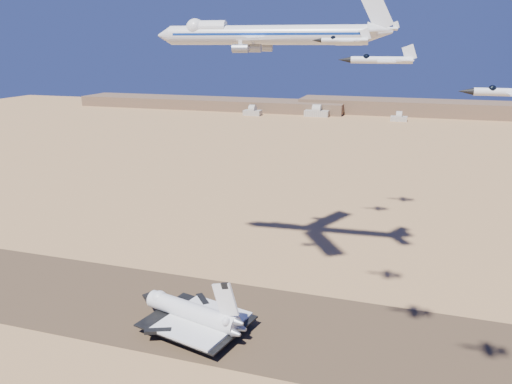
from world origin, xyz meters
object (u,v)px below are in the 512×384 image
(chase_jet_b, at_px, (380,60))
(chase_jet_c, at_px, (508,92))
(chase_jet_d, at_px, (348,44))
(chase_jet_a, at_px, (343,40))
(crew_b, at_px, (216,342))
(shuttle, at_px, (191,313))
(crew_a, at_px, (200,349))
(carrier_747, at_px, (259,35))
(chase_jet_e, at_px, (382,29))
(crew_c, at_px, (201,345))

(chase_jet_b, bearing_deg, chase_jet_c, -34.72)
(chase_jet_b, xyz_separation_m, chase_jet_d, (-20.59, 108.11, 3.05))
(chase_jet_a, height_order, chase_jet_d, chase_jet_a)
(crew_b, distance_m, chase_jet_c, 107.26)
(chase_jet_c, bearing_deg, shuttle, 153.00)
(shuttle, xyz_separation_m, chase_jet_d, (34.21, 86.18, 82.55))
(crew_a, height_order, chase_jet_d, chase_jet_d)
(crew_a, xyz_separation_m, chase_jet_d, (26.60, 97.21, 86.99))
(crew_b, xyz_separation_m, chase_jet_a, (33.06, 8.73, 87.86))
(chase_jet_b, bearing_deg, crew_a, 163.56)
(shuttle, distance_m, carrier_747, 95.98)
(crew_b, bearing_deg, carrier_747, 1.36)
(carrier_747, distance_m, crew_a, 104.75)
(chase_jet_a, relative_size, chase_jet_d, 1.05)
(carrier_747, relative_size, chase_jet_a, 5.59)
(carrier_747, bearing_deg, chase_jet_a, -53.43)
(chase_jet_c, distance_m, chase_jet_d, 129.14)
(crew_a, xyz_separation_m, chase_jet_e, (38.38, 115.37, 93.20))
(chase_jet_d, xyz_separation_m, chase_jet_e, (11.77, 18.16, 6.21))
(shuttle, height_order, crew_b, shuttle)
(chase_jet_a, distance_m, chase_jet_c, 50.89)
(shuttle, distance_m, chase_jet_e, 144.49)
(carrier_747, distance_m, chase_jet_a, 53.31)
(chase_jet_a, bearing_deg, carrier_747, 129.56)
(chase_jet_c, height_order, chase_jet_d, chase_jet_d)
(shuttle, xyz_separation_m, chase_jet_e, (45.98, 104.34, 88.76))
(chase_jet_d, bearing_deg, chase_jet_b, -87.62)
(chase_jet_d, bearing_deg, shuttle, -120.05)
(crew_c, relative_size, chase_jet_b, 0.10)
(crew_b, bearing_deg, chase_jet_c, -114.16)
(chase_jet_e, bearing_deg, chase_jet_a, -96.05)
(chase_jet_b, bearing_deg, crew_b, 157.17)
(crew_a, bearing_deg, chase_jet_d, -25.60)
(shuttle, relative_size, crew_c, 26.29)
(crew_c, xyz_separation_m, chase_jet_d, (27.24, 94.84, 87.10))
(chase_jet_a, relative_size, chase_jet_e, 0.92)
(crew_c, xyz_separation_m, chase_jet_e, (39.02, 113.00, 93.32))
(crew_c, xyz_separation_m, chase_jet_b, (47.83, -13.27, 84.06))
(carrier_747, height_order, chase_jet_c, carrier_747)
(crew_b, bearing_deg, chase_jet_a, -75.73)
(chase_jet_c, xyz_separation_m, chase_jet_e, (-31.03, 139.75, 13.86))
(crew_a, height_order, chase_jet_c, chase_jet_c)
(shuttle, relative_size, chase_jet_c, 2.81)
(chase_jet_a, xyz_separation_m, chase_jet_d, (-9.69, 83.91, -0.92))
(chase_jet_d, bearing_deg, crew_c, -114.43)
(chase_jet_b, distance_m, chase_jet_c, 26.39)
(shuttle, relative_size, chase_jet_e, 2.56)
(shuttle, relative_size, chase_jet_b, 2.65)
(crew_c, height_order, chase_jet_e, chase_jet_e)
(crew_b, bearing_deg, shuttle, 58.70)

